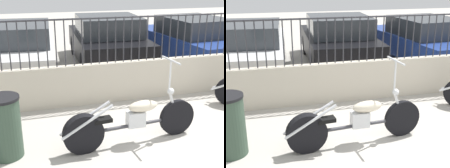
% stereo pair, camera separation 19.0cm
% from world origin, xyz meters
% --- Properties ---
extents(ground_plane, '(40.00, 40.00, 0.00)m').
position_xyz_m(ground_plane, '(0.00, 0.00, 0.00)').
color(ground_plane, '#ADA89E').
extents(low_wall, '(8.37, 0.18, 0.84)m').
position_xyz_m(low_wall, '(0.00, 2.73, 0.42)').
color(low_wall, beige).
rests_on(low_wall, ground_plane).
extents(fence_railing, '(8.37, 0.04, 0.93)m').
position_xyz_m(fence_railing, '(-0.00, 2.73, 1.43)').
color(fence_railing, '#2D2D33').
rests_on(fence_railing, low_wall).
extents(motorcycle_dark_grey, '(2.27, 0.52, 1.32)m').
position_xyz_m(motorcycle_dark_grey, '(-1.06, 0.93, 0.38)').
color(motorcycle_dark_grey, black).
rests_on(motorcycle_dark_grey, ground_plane).
extents(trash_bin, '(0.50, 0.50, 0.93)m').
position_xyz_m(trash_bin, '(-2.85, 1.10, 0.47)').
color(trash_bin, '#334738').
rests_on(trash_bin, ground_plane).
extents(car_white, '(2.18, 4.38, 1.38)m').
position_xyz_m(car_white, '(-2.60, 5.24, 0.69)').
color(car_white, black).
rests_on(car_white, ground_plane).
extents(car_black, '(2.13, 4.07, 1.43)m').
position_xyz_m(car_black, '(-0.04, 5.70, 0.71)').
color(car_black, black).
rests_on(car_black, ground_plane).
extents(car_blue, '(2.20, 4.31, 1.36)m').
position_xyz_m(car_blue, '(2.48, 5.25, 0.68)').
color(car_blue, black).
rests_on(car_blue, ground_plane).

